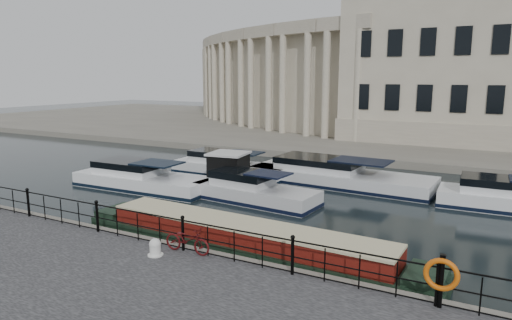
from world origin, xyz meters
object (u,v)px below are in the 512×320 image
(bicycle, at_px, (187,240))
(harbour_hut, at_px, (229,173))
(life_ring_post, at_px, (441,275))
(narrowboat, at_px, (243,245))
(mooring_bollard, at_px, (155,247))

(bicycle, distance_m, harbour_hut, 10.92)
(life_ring_post, distance_m, narrowboat, 7.15)
(mooring_bollard, distance_m, narrowboat, 3.20)
(bicycle, xyz_separation_m, mooring_bollard, (-0.79, -0.69, -0.18))
(bicycle, distance_m, narrowboat, 2.26)
(mooring_bollard, bearing_deg, narrowboat, 55.04)
(bicycle, xyz_separation_m, narrowboat, (1.02, 1.91, -0.64))
(mooring_bollard, bearing_deg, bicycle, 40.96)
(narrowboat, bearing_deg, bicycle, -115.76)
(mooring_bollard, height_order, life_ring_post, life_ring_post)
(mooring_bollard, relative_size, harbour_hut, 0.19)
(bicycle, relative_size, life_ring_post, 1.21)
(life_ring_post, bearing_deg, mooring_bollard, -175.39)
(life_ring_post, distance_m, harbour_hut, 15.85)
(mooring_bollard, relative_size, life_ring_post, 0.41)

